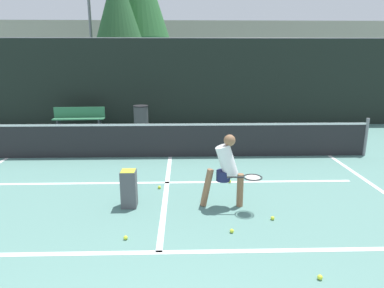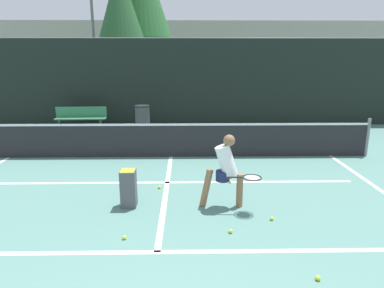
# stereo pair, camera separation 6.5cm
# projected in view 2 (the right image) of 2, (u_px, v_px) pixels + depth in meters

# --- Properties ---
(court_baseline_near) EXTENTS (11.00, 0.10, 0.01)m
(court_baseline_near) POSITION_uv_depth(u_px,v_px,m) (157.00, 252.00, 4.92)
(court_baseline_near) COLOR white
(court_baseline_near) RESTS_ON ground
(court_service_line) EXTENTS (8.25, 0.10, 0.01)m
(court_service_line) POSITION_uv_depth(u_px,v_px,m) (167.00, 182.00, 7.63)
(court_service_line) COLOR white
(court_service_line) RESTS_ON ground
(court_center_mark) EXTENTS (0.10, 4.82, 0.01)m
(court_center_mark) POSITION_uv_depth(u_px,v_px,m) (166.00, 189.00, 7.25)
(court_center_mark) COLOR white
(court_center_mark) RESTS_ON ground
(court_sideline_right) EXTENTS (0.10, 5.82, 0.01)m
(court_sideline_right) POSITION_uv_depth(u_px,v_px,m) (376.00, 188.00, 7.33)
(court_sideline_right) COLOR white
(court_sideline_right) RESTS_ON ground
(net) EXTENTS (11.09, 0.09, 1.07)m
(net) POSITION_uv_depth(u_px,v_px,m) (171.00, 139.00, 9.46)
(net) COLOR slate
(net) RESTS_ON ground
(fence_back) EXTENTS (24.00, 0.06, 3.43)m
(fence_back) POSITION_uv_depth(u_px,v_px,m) (175.00, 83.00, 13.56)
(fence_back) COLOR black
(fence_back) RESTS_ON ground
(player_practicing) EXTENTS (1.11, 0.56, 1.38)m
(player_practicing) POSITION_uv_depth(u_px,v_px,m) (226.00, 168.00, 6.25)
(player_practicing) COLOR #8C6042
(player_practicing) RESTS_ON ground
(tennis_ball_scattered_0) EXTENTS (0.07, 0.07, 0.07)m
(tennis_ball_scattered_0) POSITION_uv_depth(u_px,v_px,m) (231.00, 177.00, 7.91)
(tennis_ball_scattered_0) COLOR #D1E033
(tennis_ball_scattered_0) RESTS_ON ground
(tennis_ball_scattered_2) EXTENTS (0.07, 0.07, 0.07)m
(tennis_ball_scattered_2) POSITION_uv_depth(u_px,v_px,m) (230.00, 181.00, 7.60)
(tennis_ball_scattered_2) COLOR #D1E033
(tennis_ball_scattered_2) RESTS_ON ground
(tennis_ball_scattered_3) EXTENTS (0.07, 0.07, 0.07)m
(tennis_ball_scattered_3) POSITION_uv_depth(u_px,v_px,m) (124.00, 237.00, 5.26)
(tennis_ball_scattered_3) COLOR #D1E033
(tennis_ball_scattered_3) RESTS_ON ground
(tennis_ball_scattered_4) EXTENTS (0.07, 0.07, 0.07)m
(tennis_ball_scattered_4) POSITION_uv_depth(u_px,v_px,m) (231.00, 231.00, 5.45)
(tennis_ball_scattered_4) COLOR #D1E033
(tennis_ball_scattered_4) RESTS_ON ground
(tennis_ball_scattered_5) EXTENTS (0.07, 0.07, 0.07)m
(tennis_ball_scattered_5) POSITION_uv_depth(u_px,v_px,m) (272.00, 218.00, 5.88)
(tennis_ball_scattered_5) COLOR #D1E033
(tennis_ball_scattered_5) RESTS_ON ground
(tennis_ball_scattered_6) EXTENTS (0.07, 0.07, 0.07)m
(tennis_ball_scattered_6) POSITION_uv_depth(u_px,v_px,m) (318.00, 278.00, 4.30)
(tennis_ball_scattered_6) COLOR #D1E033
(tennis_ball_scattered_6) RESTS_ON ground
(tennis_ball_scattered_8) EXTENTS (0.07, 0.07, 0.07)m
(tennis_ball_scattered_8) POSITION_uv_depth(u_px,v_px,m) (159.00, 187.00, 7.28)
(tennis_ball_scattered_8) COLOR #D1E033
(tennis_ball_scattered_8) RESTS_ON ground
(ball_hopper) EXTENTS (0.28, 0.28, 0.71)m
(ball_hopper) POSITION_uv_depth(u_px,v_px,m) (129.00, 188.00, 6.35)
(ball_hopper) COLOR #4C4C51
(ball_hopper) RESTS_ON ground
(courtside_bench) EXTENTS (1.91, 0.47, 0.86)m
(courtside_bench) POSITION_uv_depth(u_px,v_px,m) (81.00, 117.00, 13.01)
(courtside_bench) COLOR #33724C
(courtside_bench) RESTS_ON ground
(trash_bin) EXTENTS (0.56, 0.56, 0.98)m
(trash_bin) POSITION_uv_depth(u_px,v_px,m) (143.00, 118.00, 12.68)
(trash_bin) COLOR #3F3F42
(trash_bin) RESTS_ON ground
(parked_car) EXTENTS (1.85, 4.42, 1.46)m
(parked_car) POSITION_uv_depth(u_px,v_px,m) (115.00, 98.00, 17.72)
(parked_car) COLOR navy
(parked_car) RESTS_ON ground
(tree_west) EXTENTS (2.79, 2.79, 7.45)m
(tree_west) POSITION_uv_depth(u_px,v_px,m) (120.00, 7.00, 18.25)
(tree_west) COLOR brown
(tree_west) RESTS_ON ground
(building_far) EXTENTS (36.00, 2.40, 5.55)m
(building_far) POSITION_uv_depth(u_px,v_px,m) (181.00, 55.00, 29.60)
(building_far) COLOR gray
(building_far) RESTS_ON ground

